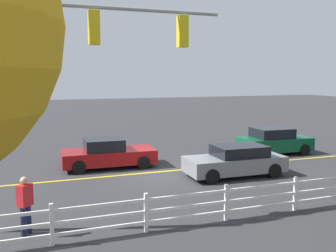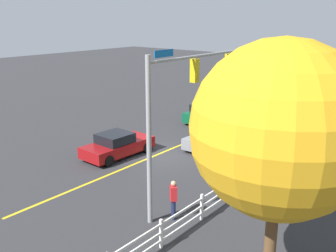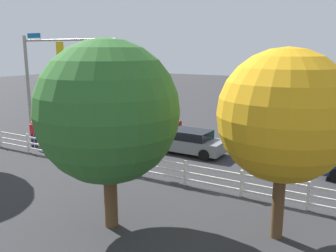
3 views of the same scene
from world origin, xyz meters
The scene contains 10 objects.
ground_plane centered at (0.00, 0.00, 0.00)m, with size 120.00×120.00×0.00m, color #2D2D30.
lane_center_stripe centered at (-4.00, 0.00, 0.00)m, with size 28.00×0.16×0.01m, color gold.
signal_assembly centered at (4.12, 4.93, 4.87)m, with size 7.15×0.38×6.92m.
car_0 centered at (-8.03, -1.76, 0.74)m, with size 4.14×2.16×1.52m.
car_1 centered at (1.70, -1.74, 0.68)m, with size 4.56×2.12×1.45m.
car_3 centered at (-3.41, 1.85, 0.69)m, with size 4.50×1.98×1.39m.
pedestrian centered at (5.45, 5.50, 0.93)m, with size 0.46×0.47×1.69m.
white_rail_fence centered at (-3.00, 6.47, 0.60)m, with size 26.10×0.10×1.15m.
tree_1 centered at (-5.14, 11.10, 3.98)m, with size 4.70×4.70×6.34m.
tree_2 centered at (-10.25, 9.02, 3.99)m, with size 4.10×4.10×6.06m.
Camera 3 is at (-12.53, 20.00, 5.96)m, focal length 38.29 mm.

